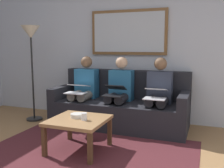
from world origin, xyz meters
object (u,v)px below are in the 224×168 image
object	(u,v)px
laptop_white	(77,89)
laptop_black	(115,91)
standing_lamp	(31,43)
person_left	(159,92)
couch	(121,107)
bowl	(77,116)
person_right	(84,88)
coffee_table	(78,123)
cup	(84,117)
laptop_silver	(156,93)
framed_mirror	(128,32)
person_middle	(119,90)

from	to	relation	value
laptop_white	laptop_black	bearing A→B (deg)	-178.50
standing_lamp	person_left	bearing A→B (deg)	-174.81
couch	bowl	distance (m)	1.19
person_right	standing_lamp	bearing A→B (deg)	12.33
coffee_table	bowl	size ratio (longest dim) A/B	4.06
cup	laptop_silver	world-z (taller)	laptop_silver
person_right	laptop_white	size ratio (longest dim) A/B	3.45
person_left	framed_mirror	bearing A→B (deg)	-35.52
coffee_table	bowl	xyz separation A→B (m)	(0.04, -0.05, 0.08)
couch	laptop_silver	size ratio (longest dim) A/B	6.26
laptop_silver	laptop_black	distance (m)	0.64
person_middle	cup	bearing A→B (deg)	87.41
cup	person_left	size ratio (longest dim) A/B	0.08
coffee_table	laptop_silver	distance (m)	1.23
laptop_black	bowl	bearing A→B (deg)	77.59
coffee_table	person_right	xyz separation A→B (m)	(0.49, -1.15, 0.25)
person_middle	person_left	bearing A→B (deg)	180.00
laptop_silver	laptop_white	size ratio (longest dim) A/B	1.06
bowl	laptop_white	distance (m)	0.98
laptop_silver	cup	bearing A→B (deg)	53.35
cup	person_left	bearing A→B (deg)	-120.51
bowl	standing_lamp	distance (m)	1.88
couch	standing_lamp	xyz separation A→B (m)	(1.55, 0.27, 1.06)
cup	laptop_white	size ratio (longest dim) A/B	0.27
cup	person_left	xyz separation A→B (m)	(-0.69, -1.18, 0.15)
coffee_table	couch	bearing A→B (deg)	-96.95
laptop_silver	laptop_white	xyz separation A→B (m)	(1.28, 0.01, -0.00)
bowl	cup	bearing A→B (deg)	151.16
framed_mirror	laptop_white	world-z (taller)	framed_mirror
framed_mirror	laptop_black	distance (m)	1.15
bowl	person_middle	size ratio (longest dim) A/B	0.15
framed_mirror	standing_lamp	distance (m)	1.69
person_right	laptop_white	bearing A→B (deg)	90.00
coffee_table	cup	distance (m)	0.14
standing_lamp	person_middle	bearing A→B (deg)	-172.69
laptop_white	person_left	bearing A→B (deg)	-168.91
cup	person_middle	bearing A→B (deg)	-92.59
person_left	person_middle	distance (m)	0.64
laptop_white	person_right	bearing A→B (deg)	-90.00
couch	coffee_table	bearing A→B (deg)	83.05
laptop_black	cup	bearing A→B (deg)	86.76
cup	person_middle	distance (m)	1.19
couch	person_middle	world-z (taller)	person_middle
laptop_silver	laptop_white	distance (m)	1.28
coffee_table	cup	bearing A→B (deg)	163.81
laptop_black	laptop_white	distance (m)	0.64
laptop_silver	laptop_black	xyz separation A→B (m)	(0.64, -0.01, -0.00)
cup	person_right	bearing A→B (deg)	-63.50
cup	standing_lamp	bearing A→B (deg)	-33.15
cup	laptop_white	world-z (taller)	laptop_white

